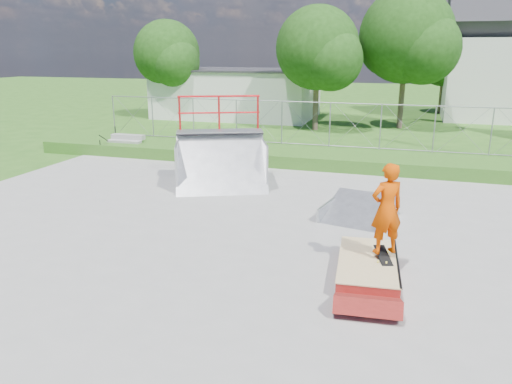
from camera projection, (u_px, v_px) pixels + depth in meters
ground at (249, 255)px, 10.87m from camera, size 120.00×120.00×0.00m
concrete_pad at (249, 255)px, 10.87m from camera, size 20.00×16.00×0.04m
grass_berm at (324, 158)px, 19.52m from camera, size 24.00×3.00×0.50m
grind_box at (368, 267)px, 9.86m from camera, size 1.34×2.45×0.35m
quarter_pipe at (221, 144)px, 15.90m from camera, size 3.57×3.34×2.85m
flat_bank_ramp at (359, 210)px, 13.08m from camera, size 2.02×2.11×0.52m
skateboard at (383, 256)px, 9.87m from camera, size 0.44×0.82×0.13m
skater at (386, 212)px, 9.62m from camera, size 0.79×0.72×1.81m
concrete_stairs at (123, 145)px, 21.18m from camera, size 1.50×1.60×0.80m
chain_link_fence at (330, 125)px, 20.13m from camera, size 20.00×0.06×1.80m
utility_building_flat at (237, 94)px, 32.94m from camera, size 10.00×6.00×3.00m
tree_left_near at (321, 51)px, 26.58m from camera, size 4.76×4.48×6.65m
tree_center at (412, 40)px, 26.93m from camera, size 5.44×5.12×7.60m
tree_left_far at (169, 56)px, 31.38m from camera, size 4.42×4.16×6.18m
tree_back_mid at (448, 60)px, 33.95m from camera, size 4.08×3.84×5.70m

